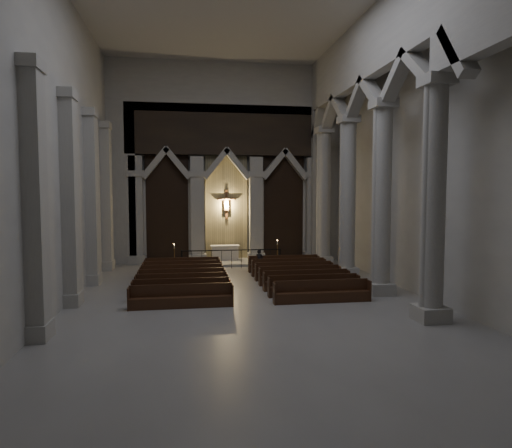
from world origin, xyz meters
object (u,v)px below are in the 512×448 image
(altar_rail, at_px, (232,256))
(candle_stand_left, at_px, (174,263))
(altar, at_px, (225,252))
(worshipper, at_px, (259,261))
(candle_stand_right, at_px, (277,259))
(pews, at_px, (242,280))

(altar_rail, relative_size, candle_stand_left, 3.91)
(altar, xyz_separation_m, worshipper, (1.54, -3.51, -0.01))
(altar, height_order, candle_stand_right, candle_stand_right)
(candle_stand_right, height_order, worshipper, candle_stand_right)
(candle_stand_right, xyz_separation_m, worshipper, (-1.31, -1.55, 0.18))
(candle_stand_left, bearing_deg, candle_stand_right, 2.26)
(altar_rail, distance_m, pews, 4.77)
(altar, bearing_deg, pews, -88.66)
(candle_stand_left, height_order, worshipper, candle_stand_left)
(candle_stand_left, bearing_deg, worshipper, -16.30)
(altar_rail, xyz_separation_m, worshipper, (1.37, -1.14, -0.14))
(altar, distance_m, pews, 7.13)
(candle_stand_left, bearing_deg, altar, 36.36)
(altar, height_order, pews, altar)
(altar_rail, height_order, candle_stand_left, candle_stand_left)
(altar_rail, bearing_deg, worshipper, -39.60)
(altar_rail, relative_size, worshipper, 4.71)
(candle_stand_left, xyz_separation_m, worshipper, (4.51, -1.32, 0.20))
(altar_rail, bearing_deg, altar, 94.03)
(candle_stand_right, distance_m, worshipper, 2.04)
(worshipper, bearing_deg, candle_stand_right, 66.93)
(altar, relative_size, pews, 0.19)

